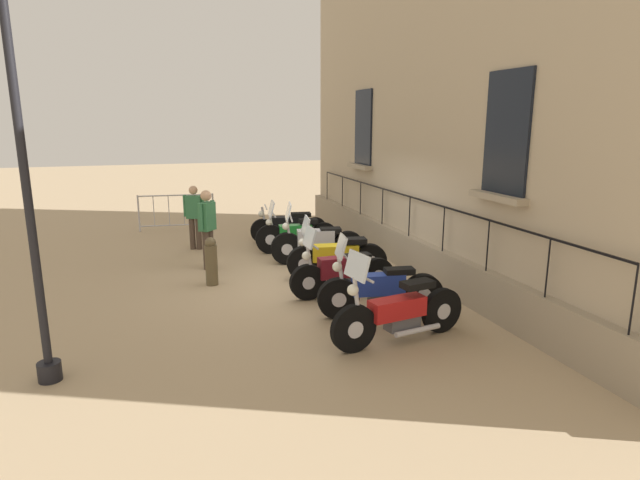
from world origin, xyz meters
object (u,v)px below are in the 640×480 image
at_px(motorcycle_yellow, 336,257).
at_px(crowd_barrier, 176,211).
at_px(motorcycle_black, 289,226).
at_px(motorcycle_maroon, 342,273).
at_px(lamppost, 9,56).
at_px(pedestrian_standing, 194,214).
at_px(bollard, 211,261).
at_px(motorcycle_silver, 317,243).
at_px(motorcycle_blue, 380,291).
at_px(pedestrian_walking, 207,225).
at_px(motorcycle_green, 296,235).
at_px(motorcycle_red, 398,313).

xyz_separation_m(motorcycle_yellow, crowd_barrier, (2.84, -5.85, 0.13)).
height_order(motorcycle_black, motorcycle_maroon, motorcycle_maroon).
height_order(lamppost, pedestrian_standing, lamppost).
bearing_deg(bollard, motorcycle_maroon, 147.50).
relative_size(motorcycle_black, motorcycle_maroon, 1.01).
xyz_separation_m(motorcycle_silver, pedestrian_standing, (2.46, -2.17, 0.42)).
bearing_deg(motorcycle_black, motorcycle_silver, 91.69).
distance_m(motorcycle_blue, pedestrian_standing, 6.09).
relative_size(motorcycle_silver, pedestrian_standing, 1.32).
relative_size(motorcycle_blue, lamppost, 0.40).
xyz_separation_m(motorcycle_yellow, pedestrian_standing, (2.51, -3.35, 0.45)).
bearing_deg(pedestrian_walking, motorcycle_green, -159.89).
relative_size(motorcycle_red, bollard, 2.34).
distance_m(motorcycle_yellow, motorcycle_blue, 2.20).
bearing_deg(pedestrian_walking, motorcycle_black, -139.72).
xyz_separation_m(lamppost, crowd_barrier, (-1.95, -8.81, -3.25)).
height_order(motorcycle_black, motorcycle_blue, motorcycle_blue).
distance_m(motorcycle_yellow, crowd_barrier, 6.51).
height_order(motorcycle_silver, bollard, motorcycle_silver).
distance_m(motorcycle_silver, motorcycle_red, 4.40).
xyz_separation_m(motorcycle_yellow, lamppost, (4.79, 2.96, 3.38)).
xyz_separation_m(motorcycle_yellow, motorcycle_red, (0.20, 3.22, 0.01)).
height_order(crowd_barrier, pedestrian_standing, pedestrian_standing).
xyz_separation_m(motorcycle_silver, crowd_barrier, (2.79, -4.67, 0.11)).
xyz_separation_m(motorcycle_green, motorcycle_red, (-0.01, 5.52, 0.01)).
distance_m(motorcycle_blue, crowd_barrier, 8.53).
xyz_separation_m(motorcycle_maroon, lamppost, (4.52, 1.89, 3.38)).
relative_size(motorcycle_maroon, lamppost, 0.38).
xyz_separation_m(motorcycle_silver, pedestrian_walking, (2.34, -0.32, 0.50)).
distance_m(motorcycle_maroon, motorcycle_red, 2.15).
bearing_deg(motorcycle_blue, pedestrian_standing, -65.92).
xyz_separation_m(motorcycle_blue, pedestrian_standing, (2.48, -5.55, 0.45)).
distance_m(motorcycle_green, motorcycle_maroon, 3.36).
height_order(motorcycle_green, pedestrian_standing, pedestrian_standing).
bearing_deg(lamppost, pedestrian_walking, -118.34).
relative_size(motorcycle_green, bollard, 2.13).
relative_size(motorcycle_blue, crowd_barrier, 0.99).
bearing_deg(motorcycle_yellow, pedestrian_standing, -53.14).
bearing_deg(motorcycle_blue, motorcycle_yellow, -90.80).
bearing_deg(lamppost, motorcycle_black, -126.23).
height_order(motorcycle_blue, lamppost, lamppost).
height_order(motorcycle_black, pedestrian_standing, pedestrian_standing).
xyz_separation_m(motorcycle_maroon, pedestrian_walking, (2.11, -2.57, 0.53)).
height_order(motorcycle_silver, motorcycle_blue, motorcycle_blue).
xyz_separation_m(motorcycle_green, motorcycle_yellow, (-0.21, 2.30, -0.00)).
distance_m(motorcycle_green, motorcycle_red, 5.52).
bearing_deg(motorcycle_maroon, motorcycle_yellow, -104.38).
distance_m(lamppost, crowd_barrier, 9.59).
bearing_deg(motorcycle_black, pedestrian_walking, 40.28).
relative_size(motorcycle_black, motorcycle_silver, 0.97).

